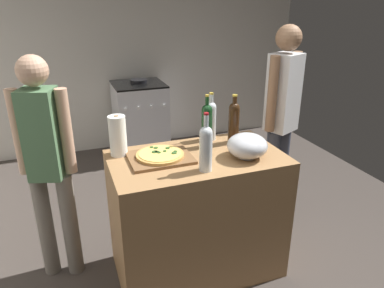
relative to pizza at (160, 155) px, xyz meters
The scene contains 14 objects.
ground_plane 1.37m from the pizza, 73.94° to the left, with size 4.69×3.76×0.02m, color #3F3833.
kitchen_wall_rear 2.62m from the pizza, 83.92° to the left, with size 4.69×0.10×2.60m, color #BCB7AD.
counter 0.54m from the pizza, 10.71° to the right, with size 1.14×0.65×0.90m, color #9E7247.
cutting_board 0.02m from the pizza, 128.21° to the right, with size 0.40×0.32×0.02m, color brown.
pizza is the anchor object (origin of this frame).
mixing_bowl 0.56m from the pizza, 17.42° to the right, with size 0.26×0.26×0.16m.
paper_towel_roll 0.30m from the pizza, 145.49° to the left, with size 0.11×0.11×0.27m.
wine_bottle_dark 0.59m from the pizza, 10.06° to the left, with size 0.08×0.08×0.35m.
wine_bottle_clear 0.35m from the pizza, 49.83° to the right, with size 0.08×0.08×0.36m.
wine_bottle_amber 0.39m from the pizza, 14.19° to the left, with size 0.07×0.07×0.37m.
wine_bottle_green 0.51m from the pizza, 25.58° to the left, with size 0.07×0.07×0.35m.
stove 2.26m from the pizza, 81.27° to the left, with size 0.61×0.61×0.95m.
person_in_stripes 0.73m from the pizza, 159.80° to the left, with size 0.36×0.25×1.56m.
person_in_red 1.20m from the pizza, 17.65° to the left, with size 0.37×0.28×1.68m.
Camera 1 is at (-0.82, -1.44, 1.87)m, focal length 33.76 mm.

